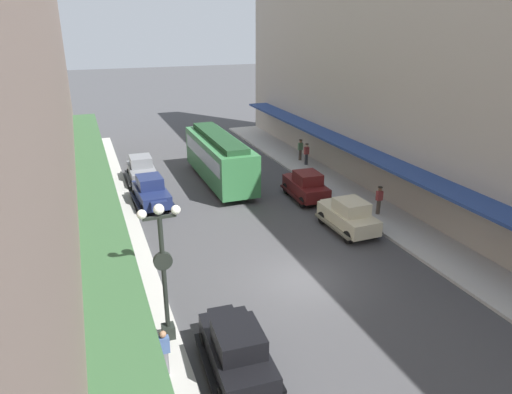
{
  "coord_description": "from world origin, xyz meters",
  "views": [
    {
      "loc": [
        -8.38,
        -16.25,
        10.88
      ],
      "look_at": [
        0.0,
        6.0,
        1.8
      ],
      "focal_mm": 32.89,
      "sensor_mm": 36.0,
      "label": 1
    }
  ],
  "objects_px": {
    "fire_hydrant": "(367,211)",
    "pedestrian_2": "(300,150)",
    "streetcar": "(219,157)",
    "pedestrian_3": "(379,200)",
    "pedestrian_0": "(164,352)",
    "pedestrian_1": "(306,154)",
    "parked_car_3": "(237,349)",
    "lamp_post_with_clock": "(163,268)",
    "parked_car_1": "(306,185)",
    "parked_car_0": "(142,169)",
    "parked_car_4": "(151,191)",
    "parked_car_2": "(349,215)"
  },
  "relations": [
    {
      "from": "lamp_post_with_clock",
      "to": "pedestrian_1",
      "type": "distance_m",
      "value": 22.54
    },
    {
      "from": "parked_car_4",
      "to": "streetcar",
      "type": "distance_m",
      "value": 5.94
    },
    {
      "from": "pedestrian_1",
      "to": "pedestrian_2",
      "type": "height_order",
      "value": "same"
    },
    {
      "from": "parked_car_0",
      "to": "parked_car_2",
      "type": "distance_m",
      "value": 15.38
    },
    {
      "from": "lamp_post_with_clock",
      "to": "streetcar",
      "type": "bearing_deg",
      "value": 67.43
    },
    {
      "from": "parked_car_0",
      "to": "pedestrian_2",
      "type": "xyz_separation_m",
      "value": [
        12.66,
        0.66,
        0.07
      ]
    },
    {
      "from": "fire_hydrant",
      "to": "pedestrian_3",
      "type": "height_order",
      "value": "pedestrian_3"
    },
    {
      "from": "pedestrian_1",
      "to": "fire_hydrant",
      "type": "bearing_deg",
      "value": -97.36
    },
    {
      "from": "pedestrian_2",
      "to": "pedestrian_3",
      "type": "bearing_deg",
      "value": -92.85
    },
    {
      "from": "parked_car_4",
      "to": "streetcar",
      "type": "height_order",
      "value": "streetcar"
    },
    {
      "from": "parked_car_0",
      "to": "fire_hydrant",
      "type": "height_order",
      "value": "parked_car_0"
    },
    {
      "from": "parked_car_0",
      "to": "streetcar",
      "type": "xyz_separation_m",
      "value": [
        5.12,
        -2.01,
        0.96
      ]
    },
    {
      "from": "lamp_post_with_clock",
      "to": "parked_car_0",
      "type": "bearing_deg",
      "value": 85.02
    },
    {
      "from": "parked_car_0",
      "to": "pedestrian_3",
      "type": "distance_m",
      "value": 16.38
    },
    {
      "from": "parked_car_0",
      "to": "parked_car_4",
      "type": "bearing_deg",
      "value": -90.9
    },
    {
      "from": "parked_car_4",
      "to": "pedestrian_3",
      "type": "distance_m",
      "value": 13.71
    },
    {
      "from": "parked_car_3",
      "to": "lamp_post_with_clock",
      "type": "bearing_deg",
      "value": 126.36
    },
    {
      "from": "parked_car_2",
      "to": "pedestrian_0",
      "type": "height_order",
      "value": "parked_car_2"
    },
    {
      "from": "streetcar",
      "to": "fire_hydrant",
      "type": "relative_size",
      "value": 11.72
    },
    {
      "from": "lamp_post_with_clock",
      "to": "pedestrian_2",
      "type": "height_order",
      "value": "lamp_post_with_clock"
    },
    {
      "from": "fire_hydrant",
      "to": "pedestrian_2",
      "type": "relative_size",
      "value": 0.49
    },
    {
      "from": "parked_car_0",
      "to": "streetcar",
      "type": "bearing_deg",
      "value": -21.4
    },
    {
      "from": "parked_car_3",
      "to": "pedestrian_2",
      "type": "relative_size",
      "value": 2.59
    },
    {
      "from": "fire_hydrant",
      "to": "pedestrian_1",
      "type": "relative_size",
      "value": 0.49
    },
    {
      "from": "fire_hydrant",
      "to": "pedestrian_1",
      "type": "xyz_separation_m",
      "value": [
        1.38,
        10.66,
        0.45
      ]
    },
    {
      "from": "parked_car_1",
      "to": "fire_hydrant",
      "type": "relative_size",
      "value": 5.26
    },
    {
      "from": "lamp_post_with_clock",
      "to": "pedestrian_0",
      "type": "bearing_deg",
      "value": -103.59
    },
    {
      "from": "pedestrian_3",
      "to": "pedestrian_1",
      "type": "bearing_deg",
      "value": 87.38
    },
    {
      "from": "parked_car_3",
      "to": "streetcar",
      "type": "height_order",
      "value": "streetcar"
    },
    {
      "from": "parked_car_2",
      "to": "pedestrian_2",
      "type": "distance_m",
      "value": 13.3
    },
    {
      "from": "parked_car_3",
      "to": "lamp_post_with_clock",
      "type": "xyz_separation_m",
      "value": [
        -1.78,
        2.42,
        2.04
      ]
    },
    {
      "from": "pedestrian_2",
      "to": "pedestrian_3",
      "type": "height_order",
      "value": "same"
    },
    {
      "from": "parked_car_0",
      "to": "fire_hydrant",
      "type": "relative_size",
      "value": 5.22
    },
    {
      "from": "pedestrian_2",
      "to": "pedestrian_3",
      "type": "xyz_separation_m",
      "value": [
        -0.58,
        -11.73,
        0.0
      ]
    },
    {
      "from": "parked_car_3",
      "to": "streetcar",
      "type": "bearing_deg",
      "value": 75.15
    },
    {
      "from": "pedestrian_2",
      "to": "pedestrian_0",
      "type": "bearing_deg",
      "value": -125.48
    },
    {
      "from": "streetcar",
      "to": "parked_car_1",
      "type": "bearing_deg",
      "value": -49.76
    },
    {
      "from": "parked_car_2",
      "to": "pedestrian_3",
      "type": "xyz_separation_m",
      "value": [
        2.73,
        1.15,
        0.07
      ]
    },
    {
      "from": "parked_car_1",
      "to": "parked_car_4",
      "type": "xyz_separation_m",
      "value": [
        -9.44,
        2.3,
        0.0
      ]
    },
    {
      "from": "streetcar",
      "to": "pedestrian_0",
      "type": "height_order",
      "value": "streetcar"
    },
    {
      "from": "parked_car_4",
      "to": "pedestrian_3",
      "type": "xyz_separation_m",
      "value": [
        12.15,
        -6.35,
        0.07
      ]
    },
    {
      "from": "pedestrian_2",
      "to": "pedestrian_1",
      "type": "bearing_deg",
      "value": -94.7
    },
    {
      "from": "pedestrian_0",
      "to": "pedestrian_2",
      "type": "relative_size",
      "value": 0.98
    },
    {
      "from": "pedestrian_0",
      "to": "pedestrian_1",
      "type": "xyz_separation_m",
      "value": [
        14.56,
        19.26,
        0.02
      ]
    },
    {
      "from": "pedestrian_0",
      "to": "pedestrian_2",
      "type": "xyz_separation_m",
      "value": [
        14.67,
        20.58,
        0.02
      ]
    },
    {
      "from": "lamp_post_with_clock",
      "to": "parked_car_4",
      "type": "bearing_deg",
      "value": 83.6
    },
    {
      "from": "parked_car_1",
      "to": "pedestrian_2",
      "type": "relative_size",
      "value": 2.58
    },
    {
      "from": "parked_car_3",
      "to": "fire_hydrant",
      "type": "distance_m",
      "value": 14.33
    },
    {
      "from": "parked_car_1",
      "to": "fire_hydrant",
      "type": "bearing_deg",
      "value": -67.17
    },
    {
      "from": "pedestrian_1",
      "to": "pedestrian_3",
      "type": "xyz_separation_m",
      "value": [
        -0.48,
        -10.41,
        0.0
      ]
    }
  ]
}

